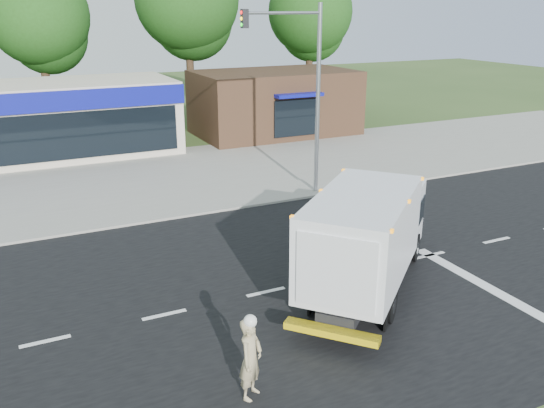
% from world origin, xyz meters
% --- Properties ---
extents(ground, '(120.00, 120.00, 0.00)m').
position_xyz_m(ground, '(0.00, 0.00, 0.00)').
color(ground, '#385123').
rests_on(ground, ground).
extents(road_asphalt, '(60.00, 14.00, 0.02)m').
position_xyz_m(road_asphalt, '(0.00, 0.00, 0.00)').
color(road_asphalt, black).
rests_on(road_asphalt, ground).
extents(sidewalk, '(60.00, 2.40, 0.12)m').
position_xyz_m(sidewalk, '(0.00, 8.20, 0.06)').
color(sidewalk, gray).
rests_on(sidewalk, ground).
extents(parking_apron, '(60.00, 9.00, 0.02)m').
position_xyz_m(parking_apron, '(0.00, 14.00, 0.01)').
color(parking_apron, gray).
rests_on(parking_apron, ground).
extents(lane_markings, '(55.20, 7.00, 0.01)m').
position_xyz_m(lane_markings, '(1.35, -1.35, 0.02)').
color(lane_markings, silver).
rests_on(lane_markings, road_asphalt).
extents(ems_box_truck, '(6.79, 6.41, 3.17)m').
position_xyz_m(ems_box_truck, '(-0.36, -1.14, 1.83)').
color(ems_box_truck, black).
rests_on(ems_box_truck, ground).
extents(emergency_worker, '(0.79, 0.77, 1.94)m').
position_xyz_m(emergency_worker, '(-5.27, -4.10, 0.95)').
color(emergency_worker, tan).
rests_on(emergency_worker, ground).
extents(retail_strip_mall, '(18.00, 6.20, 4.00)m').
position_xyz_m(retail_strip_mall, '(-9.00, 19.93, 2.01)').
color(retail_strip_mall, beige).
rests_on(retail_strip_mall, ground).
extents(brown_storefront, '(10.00, 6.70, 4.00)m').
position_xyz_m(brown_storefront, '(7.00, 19.98, 2.00)').
color(brown_storefront, '#382316').
rests_on(brown_storefront, ground).
extents(traffic_signal_pole, '(3.51, 0.25, 8.00)m').
position_xyz_m(traffic_signal_pole, '(2.35, 7.60, 4.92)').
color(traffic_signal_pole, gray).
rests_on(traffic_signal_pole, ground).
extents(background_trees, '(36.77, 7.39, 12.10)m').
position_xyz_m(background_trees, '(-0.85, 28.16, 7.38)').
color(background_trees, '#332114').
rests_on(background_trees, ground).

